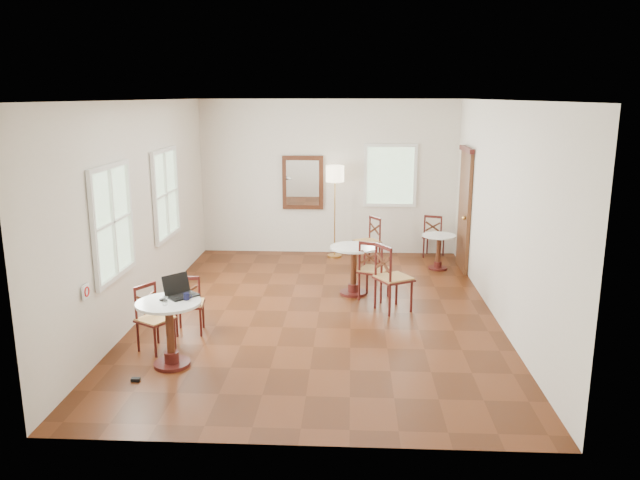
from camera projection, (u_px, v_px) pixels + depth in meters
The scene contains 17 objects.
ground at pixel (319, 312), 8.89m from camera, with size 7.00×7.00×0.00m, color #50220D.
room_shell at pixel (316, 180), 8.73m from camera, with size 5.02×7.02×3.01m.
cafe_table_near at pixel (170, 326), 7.01m from camera, with size 0.74×0.74×0.78m.
cafe_table_mid at pixel (354, 265), 9.57m from camera, with size 0.73×0.73×0.78m.
cafe_table_back at pixel (438, 248), 11.00m from camera, with size 0.60×0.60×0.63m.
chair_near_a at pixel (189, 304), 8.01m from camera, with size 0.42×0.42×0.81m.
chair_near_b at pixel (154, 318), 7.47m from camera, with size 0.52×0.52×0.82m.
chair_mid_a at pixel (374, 270), 9.35m from camera, with size 0.56×0.56×0.93m.
chair_mid_b at pixel (392, 278), 8.83m from camera, with size 0.63×0.63×1.00m.
chair_back_a at pixel (434, 236), 11.82m from camera, with size 0.49×0.49×0.84m.
chair_back_b at pixel (368, 241), 11.32m from camera, with size 0.56×0.56×0.88m.
floor_lamp at pixel (335, 180), 11.60m from camera, with size 0.34×0.34×1.77m.
laptop at pixel (180, 291), 7.14m from camera, with size 0.44×0.44×0.24m.
mouse at pixel (163, 300), 6.95m from camera, with size 0.10×0.06×0.04m, color black.
navy_mug at pixel (187, 296), 7.00m from camera, with size 0.10×0.07×0.08m.
water_glass at pixel (165, 301), 6.82m from camera, with size 0.06×0.06×0.10m, color white.
power_adapter at pixel (136, 380), 6.72m from camera, with size 0.09×0.06×0.04m, color black.
Camera 1 is at (0.45, -8.40, 3.06)m, focal length 34.39 mm.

